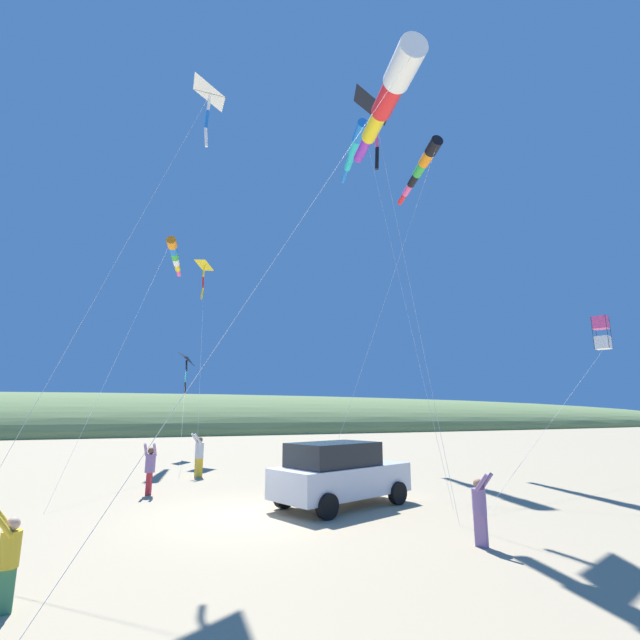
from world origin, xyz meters
TOP-DOWN VIEW (x-y plane):
  - ground_plane at (0.00, 0.00)m, footprint 600.00×600.00m
  - dune_ridge_grassy at (55.00, 0.00)m, footprint 28.00×240.00m
  - parked_car at (0.13, -2.76)m, footprint 3.23×4.68m
  - cooler_box at (3.25, -3.59)m, footprint 0.62×0.42m
  - person_adult_flyer at (7.97, 0.41)m, footprint 0.53×0.63m
  - person_child_green_jacket at (4.29, 2.47)m, footprint 0.57×0.47m
  - person_child_grey_jacket at (-4.69, 4.52)m, footprint 0.35×0.44m
  - person_bystander_far at (-4.62, -3.88)m, footprint 0.52×0.47m
  - kite_windsock_long_streamer_left at (7.43, -11.50)m, footprint 9.07×9.46m
  - kite_delta_magenta_far_left at (2.13, -5.44)m, footprint 6.31×2.54m
  - kite_windsock_green_low_center at (-1.85, -3.72)m, footprint 8.95×8.89m
  - kite_delta_long_streamer_right at (17.61, -0.53)m, footprint 11.66×1.81m
  - kite_windsock_teal_far_right at (11.55, -9.18)m, footprint 16.75×4.48m
  - kite_windsock_small_distant at (15.88, 1.63)m, footprint 16.08×4.22m
  - kite_delta_white_trailing at (1.18, 1.49)m, footprint 4.66×5.24m
  - kite_box_rainbow_low_near at (4.10, -20.34)m, footprint 7.02×15.05m
  - kite_delta_black_fish_shape at (17.38, 0.30)m, footprint 10.60×1.54m

SIDE VIEW (x-z plane):
  - ground_plane at x=0.00m, z-range 0.00..0.00m
  - dune_ridge_grassy at x=55.00m, z-range -5.28..5.28m
  - cooler_box at x=3.25m, z-range 0.00..0.42m
  - person_child_grey_jacket at x=-4.69m, z-range 0.06..1.45m
  - person_bystander_far at x=-4.62m, z-range 0.07..1.55m
  - person_child_green_jacket at x=4.29m, z-range 0.08..1.78m
  - parked_car at x=0.13m, z-range 0.03..1.88m
  - person_adult_flyer at x=7.97m, z-range 0.08..1.93m
  - kite_delta_black_fish_shape at x=17.38m, z-range 2.79..9.36m
  - kite_box_rainbow_low_near at x=4.10m, z-range 3.05..10.97m
  - kite_delta_long_streamer_right at x=17.61m, z-range 6.09..19.17m
  - kite_windsock_small_distant at x=15.88m, z-range 5.97..19.29m
  - kite_windsock_green_low_center at x=-1.85m, z-range 6.13..19.17m
  - kite_delta_white_trailing at x=1.18m, z-range 6.52..20.33m
  - kite_delta_magenta_far_left at x=2.13m, z-range 7.45..23.66m
  - kite_windsock_long_streamer_left at x=7.43m, z-range 8.16..25.81m
  - kite_windsock_teal_far_right at x=11.55m, z-range 9.77..30.65m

